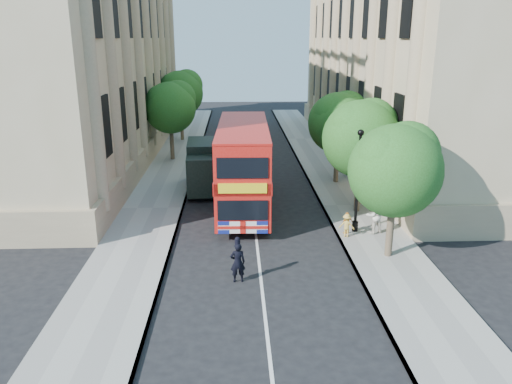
{
  "coord_description": "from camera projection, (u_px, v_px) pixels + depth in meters",
  "views": [
    {
      "loc": [
        -0.99,
        -17.22,
        9.45
      ],
      "look_at": [
        -0.0,
        5.78,
        2.3
      ],
      "focal_mm": 35.0,
      "sensor_mm": 36.0,
      "label": 1
    }
  ],
  "objects": [
    {
      "name": "double_decker_bus",
      "position": [
        243.0,
        164.0,
        28.06
      ],
      "size": [
        2.99,
        10.37,
        4.76
      ],
      "rotation": [
        0.0,
        0.0,
        -0.02
      ],
      "color": "#B5130C",
      "rests_on": "ground"
    },
    {
      "name": "lamp_post",
      "position": [
        358.0,
        185.0,
        24.46
      ],
      "size": [
        0.32,
        0.32,
        5.16
      ],
      "color": "black",
      "rests_on": "pavement_right"
    },
    {
      "name": "tree_right_mid",
      "position": [
        362.0,
        135.0,
        26.81
      ],
      "size": [
        4.2,
        4.2,
        6.37
      ],
      "color": "#473828",
      "rests_on": "ground"
    },
    {
      "name": "police_constable",
      "position": [
        238.0,
        262.0,
        19.94
      ],
      "size": [
        0.65,
        0.47,
        1.68
      ],
      "primitive_type": "imported",
      "rotation": [
        0.0,
        0.0,
        3.26
      ],
      "color": "black",
      "rests_on": "ground"
    },
    {
      "name": "woman_pedestrian",
      "position": [
        374.0,
        215.0,
        24.61
      ],
      "size": [
        1.1,
        0.98,
        1.87
      ],
      "primitive_type": "imported",
      "rotation": [
        0.0,
        0.0,
        3.5
      ],
      "color": "silver",
      "rests_on": "pavement_right"
    },
    {
      "name": "tree_left_back",
      "position": [
        181.0,
        91.0,
        46.29
      ],
      "size": [
        4.2,
        4.2,
        6.65
      ],
      "color": "#473828",
      "rests_on": "ground"
    },
    {
      "name": "ground",
      "position": [
        262.0,
        293.0,
        19.27
      ],
      "size": [
        120.0,
        120.0,
        0.0
      ],
      "primitive_type": "plane",
      "color": "black",
      "rests_on": "ground"
    },
    {
      "name": "tree_right_far",
      "position": [
        339.0,
        120.0,
        32.57
      ],
      "size": [
        4.0,
        4.0,
        6.15
      ],
      "color": "#473828",
      "rests_on": "ground"
    },
    {
      "name": "child_a",
      "position": [
        347.0,
        223.0,
        24.65
      ],
      "size": [
        0.7,
        0.56,
        1.11
      ],
      "primitive_type": "imported",
      "rotation": [
        0.0,
        0.0,
        3.66
      ],
      "color": "orange",
      "rests_on": "pavement_right"
    },
    {
      "name": "box_van",
      "position": [
        205.0,
        168.0,
        31.67
      ],
      "size": [
        2.47,
        5.51,
        3.09
      ],
      "rotation": [
        0.0,
        0.0,
        0.05
      ],
      "color": "black",
      "rests_on": "ground"
    },
    {
      "name": "tree_right_near",
      "position": [
        396.0,
        166.0,
        21.14
      ],
      "size": [
        4.0,
        4.0,
        6.08
      ],
      "color": "#473828",
      "rests_on": "ground"
    },
    {
      "name": "pavement_right",
      "position": [
        351.0,
        206.0,
        29.03
      ],
      "size": [
        3.5,
        80.0,
        0.12
      ],
      "primitive_type": "cube",
      "color": "gray",
      "rests_on": "ground"
    },
    {
      "name": "building_left",
      "position": [
        70.0,
        43.0,
        38.94
      ],
      "size": [
        12.0,
        38.0,
        18.0
      ],
      "primitive_type": "cube",
      "color": "tan",
      "rests_on": "ground"
    },
    {
      "name": "child_b",
      "position": [
        347.0,
        225.0,
        24.27
      ],
      "size": [
        0.84,
        0.62,
        1.16
      ],
      "primitive_type": "imported",
      "rotation": [
        0.0,
        0.0,
        2.86
      ],
      "color": "gold",
      "rests_on": "pavement_right"
    },
    {
      "name": "tree_left_far",
      "position": [
        171.0,
        105.0,
        38.73
      ],
      "size": [
        4.0,
        4.0,
        6.3
      ],
      "color": "#473828",
      "rests_on": "ground"
    },
    {
      "name": "pavement_left",
      "position": [
        153.0,
        209.0,
        28.56
      ],
      "size": [
        3.5,
        80.0,
        0.12
      ],
      "primitive_type": "cube",
      "color": "gray",
      "rests_on": "ground"
    },
    {
      "name": "building_right",
      "position": [
        418.0,
        43.0,
        40.06
      ],
      "size": [
        12.0,
        38.0,
        18.0
      ],
      "primitive_type": "cube",
      "color": "tan",
      "rests_on": "ground"
    }
  ]
}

